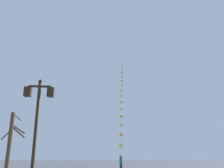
{
  "coord_description": "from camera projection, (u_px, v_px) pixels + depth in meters",
  "views": [
    {
      "loc": [
        0.35,
        -2.81,
        1.55
      ],
      "look_at": [
        2.4,
        22.68,
        9.38
      ],
      "focal_mm": 37.95,
      "sensor_mm": 36.0,
      "label": 1
    }
  ],
  "objects": [
    {
      "name": "twin_lantern_lamp_post",
      "position": [
        37.0,
        113.0,
        9.81
      ],
      "size": [
        1.24,
        0.28,
        4.73
      ],
      "color": "black",
      "rests_on": "ground_plane"
    },
    {
      "name": "kite_train",
      "position": [
        122.0,
        96.0,
        34.67
      ],
      "size": [
        3.16,
        21.09,
        18.94
      ],
      "color": "brown",
      "rests_on": "ground_plane"
    },
    {
      "name": "kite_flyer",
      "position": [
        121.0,
        164.0,
        19.78
      ],
      "size": [
        0.29,
        0.62,
        1.71
      ],
      "rotation": [
        0.0,
        0.0,
        1.44
      ],
      "color": "#1E1E2D",
      "rests_on": "ground_plane"
    },
    {
      "name": "bare_tree",
      "position": [
        10.0,
        141.0,
        18.71
      ],
      "size": [
        1.58,
        1.48,
        4.98
      ],
      "color": "#4C3826",
      "rests_on": "ground_plane"
    }
  ]
}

